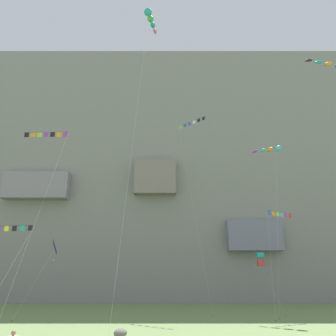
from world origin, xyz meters
name	(u,v)px	position (x,y,z in m)	size (l,w,h in m)	color
cliff_face	(158,177)	(0.00, 66.05, 28.04)	(180.00, 26.16, 56.12)	gray
boulder_mid_field	(121,333)	(-0.73, 15.60, 0.31)	(1.17, 1.47, 0.62)	slate
kite_windsock_front_field	(271,150)	(16.70, 31.13, 20.80)	(3.68, 5.77, 21.57)	#38B2D1
kite_box_upper_left	(260,259)	(14.56, 33.61, 6.49)	(2.18, 2.82, 7.31)	teal
kite_banner_far_right	(45,141)	(-8.45, 16.85, 15.64)	(4.18, 4.15, 16.66)	black
kite_banner_low_center	(14,232)	(-11.52, 20.05, 8.05)	(3.93, 6.32, 8.66)	black
kite_banner_low_left	(192,130)	(6.41, 36.30, 26.39)	(4.16, 7.30, 27.99)	black
kite_windsock_near_cliff	(150,19)	(0.55, 19.80, 32.53)	(2.58, 8.85, 33.03)	teal
kite_diamond_high_left	(54,248)	(-11.16, 30.31, 7.54)	(2.20, 5.66, 8.67)	navy
kite_banner_high_right	(280,217)	(15.98, 28.67, 11.07)	(4.58, 4.11, 11.69)	black
kite_windsock_high_center	(330,64)	(25.05, 27.68, 32.16)	(5.48, 4.18, 32.95)	teal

